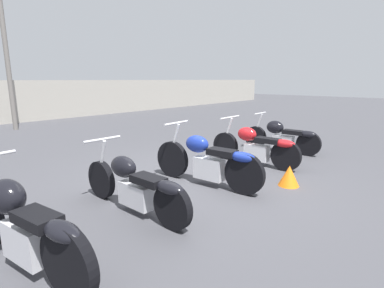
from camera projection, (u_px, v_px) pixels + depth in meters
ground_plane at (195, 180)px, 5.39m from camera, size 60.00×60.00×0.00m
motorcycle_slot_0 at (22, 227)px, 2.76m from camera, size 0.66×2.11×1.02m
motorcycle_slot_1 at (135, 186)px, 3.99m from camera, size 0.60×2.09×0.94m
motorcycle_slot_2 at (208, 161)px, 5.03m from camera, size 0.62×2.13×1.03m
motorcycle_slot_3 at (256, 146)px, 6.26m from camera, size 0.72×2.03×0.97m
motorcycle_slot_4 at (283, 136)px, 7.40m from camera, size 0.60×1.94×0.94m
traffic_cone_near at (289, 176)px, 5.06m from camera, size 0.35×0.35×0.35m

